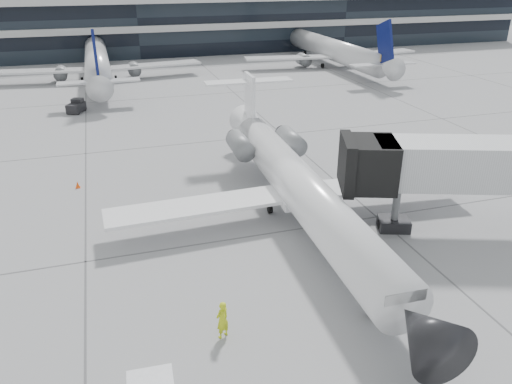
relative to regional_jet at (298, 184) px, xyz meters
name	(u,v)px	position (x,y,z in m)	size (l,w,h in m)	color
ground	(243,238)	(-4.47, -1.60, -2.61)	(220.00, 220.00, 0.00)	gray
terminal	(134,26)	(-4.47, 80.40, 2.39)	(170.00, 22.00, 10.00)	black
bg_jet_center	(99,79)	(-12.47, 53.40, -2.61)	(32.00, 40.00, 9.60)	silver
bg_jet_right	(331,65)	(27.53, 53.40, -2.61)	(32.00, 40.00, 9.60)	silver
regional_jet	(298,184)	(0.00, 0.00, 0.00)	(26.51, 33.03, 7.63)	white
ramp_worker	(222,320)	(-8.04, -10.60, -1.60)	(0.74, 0.48, 2.02)	#C7DC17
traffic_cone	(78,185)	(-15.06, 10.18, -2.35)	(0.43, 0.43, 0.55)	#F84E0D
far_tug	(76,107)	(-15.48, 34.02, -1.89)	(2.39, 2.90, 1.59)	black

